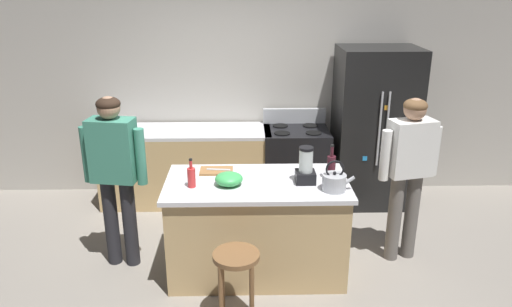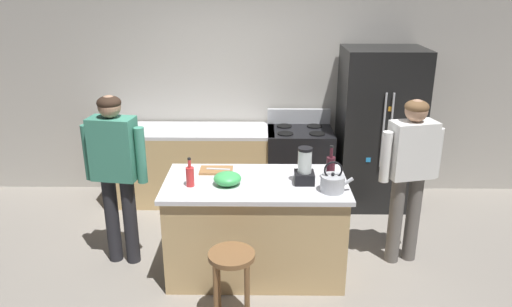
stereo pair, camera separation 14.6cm
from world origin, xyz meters
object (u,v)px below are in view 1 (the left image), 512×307
(refrigerator, at_px, (374,128))
(tea_kettle, at_px, (334,182))
(cutting_board, at_px, (216,171))
(mixing_bowl, at_px, (229,179))
(bottle_soda, at_px, (191,177))
(bar_stool, at_px, (236,269))
(kitchen_island, at_px, (257,227))
(bottle_wine, at_px, (331,166))
(person_by_sink_right, at_px, (409,165))
(blender_appliance, at_px, (306,168))
(stove_range, at_px, (295,165))
(person_by_island_left, at_px, (115,167))
(chef_knife, at_px, (219,169))

(refrigerator, height_order, tea_kettle, refrigerator)
(cutting_board, bearing_deg, mixing_bowl, -67.51)
(bottle_soda, bearing_deg, bar_stool, -58.14)
(kitchen_island, bearing_deg, mixing_bowl, -163.57)
(bottle_wine, bearing_deg, bar_stool, -137.25)
(person_by_sink_right, bearing_deg, kitchen_island, -171.62)
(cutting_board, bearing_deg, bottle_wine, -10.09)
(blender_appliance, bearing_deg, bottle_soda, -175.49)
(person_by_sink_right, xyz_separation_m, tea_kettle, (-0.76, -0.41, 0.02))
(blender_appliance, bearing_deg, person_by_sink_right, 13.57)
(stove_range, bearing_deg, bottle_soda, -123.02)
(blender_appliance, relative_size, cutting_board, 1.08)
(refrigerator, distance_m, bottle_soda, 2.54)
(person_by_sink_right, relative_size, bottle_wine, 5.03)
(blender_appliance, distance_m, tea_kettle, 0.29)
(kitchen_island, bearing_deg, person_by_island_left, 172.67)
(bottle_soda, xyz_separation_m, chef_knife, (0.21, 0.33, -0.07))
(stove_range, xyz_separation_m, tea_kettle, (0.14, -1.73, 0.52))
(blender_appliance, height_order, mixing_bowl, blender_appliance)
(tea_kettle, height_order, chef_knife, tea_kettle)
(blender_appliance, xyz_separation_m, bottle_soda, (-0.98, -0.08, -0.04))
(stove_range, relative_size, mixing_bowl, 4.50)
(bottle_soda, bearing_deg, blender_appliance, 4.51)
(person_by_island_left, distance_m, mixing_bowl, 1.06)
(mixing_bowl, bearing_deg, person_by_island_left, 167.15)
(person_by_sink_right, height_order, tea_kettle, person_by_sink_right)
(bottle_soda, bearing_deg, mixing_bowl, 6.49)
(bottle_wine, bearing_deg, refrigerator, 62.59)
(stove_range, distance_m, blender_appliance, 1.66)
(refrigerator, height_order, chef_knife, refrigerator)
(refrigerator, relative_size, bottle_wine, 5.88)
(bar_stool, relative_size, blender_appliance, 1.92)
(person_by_island_left, height_order, bar_stool, person_by_island_left)
(bar_stool, height_order, blender_appliance, blender_appliance)
(chef_knife, bearing_deg, bar_stool, -73.45)
(cutting_board, bearing_deg, person_by_island_left, -175.92)
(person_by_sink_right, height_order, bottle_wine, person_by_sink_right)
(stove_range, xyz_separation_m, blender_appliance, (-0.08, -1.55, 0.58))
(bar_stool, bearing_deg, stove_range, 73.18)
(person_by_sink_right, height_order, mixing_bowl, person_by_sink_right)
(kitchen_island, xyz_separation_m, tea_kettle, (0.64, -0.21, 0.53))
(refrigerator, distance_m, mixing_bowl, 2.28)
(bottle_soda, bearing_deg, person_by_sink_right, 9.10)
(blender_appliance, distance_m, bottle_wine, 0.25)
(bar_stool, bearing_deg, blender_appliance, 49.23)
(person_by_sink_right, distance_m, cutting_board, 1.77)
(mixing_bowl, distance_m, tea_kettle, 0.89)
(blender_appliance, bearing_deg, person_by_island_left, 173.48)
(kitchen_island, distance_m, stove_range, 1.61)
(stove_range, bearing_deg, person_by_island_left, -142.51)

